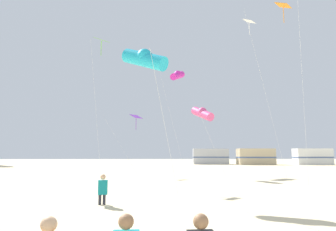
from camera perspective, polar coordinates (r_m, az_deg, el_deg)
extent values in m
sphere|color=#D8A87F|center=(4.13, -21.82, -18.77)|extent=(0.20, 0.20, 0.20)
sphere|color=#9E704C|center=(4.05, -8.01, -19.45)|extent=(0.20, 0.20, 0.20)
sphere|color=#9E704C|center=(4.04, 6.29, -19.49)|extent=(0.20, 0.20, 0.20)
cube|color=#147F84|center=(11.59, -12.36, -13.26)|extent=(0.38, 0.29, 0.52)
sphere|color=#D8A87F|center=(11.55, -12.31, -11.39)|extent=(0.20, 0.20, 0.20)
cylinder|color=#2D2D38|center=(11.80, -12.03, -14.33)|extent=(0.21, 0.38, 0.13)
cylinder|color=#2D2D38|center=(11.98, -12.10, -15.33)|extent=(0.11, 0.11, 0.42)
cylinder|color=#2D2D38|center=(11.79, -12.84, -14.32)|extent=(0.21, 0.38, 0.13)
cylinder|color=#2D2D38|center=(11.98, -12.90, -15.31)|extent=(0.11, 0.11, 0.42)
cylinder|color=silver|center=(24.87, -9.09, -5.64)|extent=(3.36, 2.29, 5.20)
cube|color=purple|center=(26.62, -6.11, -0.18)|extent=(1.22, 1.22, 0.40)
cylinder|color=purple|center=(26.55, -6.13, -1.58)|extent=(0.04, 0.04, 1.10)
cylinder|color=silver|center=(20.32, 24.40, 4.36)|extent=(0.82, 1.60, 11.59)
cube|color=orange|center=(22.19, 21.14, 19.06)|extent=(1.22, 1.22, 0.40)
cylinder|color=orange|center=(21.91, 21.22, 17.53)|extent=(0.04, 0.04, 1.10)
cylinder|color=silver|center=(13.39, -0.67, -1.72)|extent=(1.35, 1.93, 6.44)
cylinder|color=#1EB2D1|center=(14.71, -4.51, 10.61)|extent=(2.45, 2.00, 1.48)
sphere|color=#1EB2D1|center=(14.76, -4.50, 11.16)|extent=(0.76, 0.76, 0.76)
cylinder|color=silver|center=(29.24, 0.84, -1.24)|extent=(2.41, 1.24, 10.00)
cylinder|color=#D826A5|center=(31.37, 1.84, 7.65)|extent=(1.76, 2.54, 1.48)
sphere|color=#D826A5|center=(31.40, 1.84, 7.91)|extent=(0.76, 0.76, 0.76)
cylinder|color=silver|center=(21.47, -13.67, 1.56)|extent=(1.14, 0.32, 10.29)
cube|color=#72D12D|center=(23.30, -12.62, 13.94)|extent=(1.22, 1.22, 0.40)
cylinder|color=#72D12D|center=(23.07, -12.66, 12.43)|extent=(0.04, 0.04, 1.10)
cylinder|color=silver|center=(23.68, 8.55, -5.55)|extent=(2.35, 1.21, 5.22)
cylinder|color=#E54C8C|center=(24.94, 6.59, 0.35)|extent=(1.76, 2.54, 1.48)
sphere|color=#E54C8C|center=(24.96, 6.59, 0.69)|extent=(0.76, 0.76, 0.76)
cylinder|color=silver|center=(24.17, 18.10, 4.12)|extent=(3.24, 1.09, 13.10)
cube|color=white|center=(27.44, 15.23, 17.02)|extent=(1.22, 1.22, 0.40)
cylinder|color=white|center=(27.19, 15.28, 15.77)|extent=(0.04, 0.04, 1.10)
cube|color=#B7BABF|center=(55.76, 8.14, -7.75)|extent=(6.54, 2.74, 2.80)
cube|color=#4C608C|center=(55.76, 8.14, -7.90)|extent=(6.59, 2.78, 0.24)
cube|color=#C6B28C|center=(54.99, 16.44, -7.54)|extent=(6.48, 2.54, 2.80)
cube|color=#4C608C|center=(54.99, 16.44, -7.68)|extent=(6.52, 2.58, 0.24)
cube|color=white|center=(58.61, 25.91, -7.07)|extent=(6.50, 2.59, 2.80)
cube|color=#4C608C|center=(58.61, 25.91, -7.21)|extent=(6.54, 2.63, 0.24)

